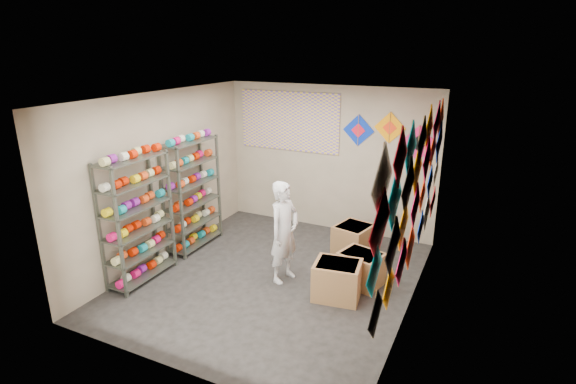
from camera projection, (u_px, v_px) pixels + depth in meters
The scene contains 12 objects.
ground at pixel (274, 278), 6.82m from camera, with size 4.50×4.50×0.00m, color black.
room_walls at pixel (272, 174), 6.30m from camera, with size 4.50×4.50×4.50m.
shelf_rack_front at pixel (137, 220), 6.52m from camera, with size 0.40×1.10×1.90m, color #4C5147.
shelf_rack_back at pixel (192, 194), 7.63m from camera, with size 0.40×1.10×1.90m, color #4C5147.
string_spools at pixel (166, 200), 7.05m from camera, with size 0.12×2.36×0.12m.
kite_wall_display at pixel (416, 189), 5.45m from camera, with size 0.06×4.30×2.08m.
back_wall_kites at pixel (390, 134), 7.68m from camera, with size 1.64×0.02×0.80m.
poster at pixel (289, 121), 8.43m from camera, with size 2.00×0.01×1.10m, color #6C53B4.
shopkeeper at pixel (284, 232), 6.55m from camera, with size 0.49×0.63×1.53m, color silver.
carton_a at pixel (337, 280), 6.22m from camera, with size 0.63×0.52×0.52m, color olive.
carton_b at pixel (361, 268), 6.59m from camera, with size 0.59×0.49×0.49m, color olive.
carton_c at pixel (353, 240), 7.53m from camera, with size 0.53×0.59×0.51m, color olive.
Camera 1 is at (2.81, -5.38, 3.37)m, focal length 28.00 mm.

